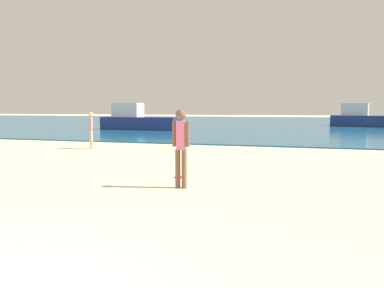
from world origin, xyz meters
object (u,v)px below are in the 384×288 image
Objects in this scene: person_distant at (91,128)px; frisbee at (179,177)px; boat_near at (138,120)px; boat_far at (365,119)px; person_standing at (181,144)px.

frisbee is at bearing 7.69° from person_distant.
boat_near is 0.93× the size of boat_far.
person_standing is at bearing 4.20° from person_distant.
person_standing is 1.47m from frisbee.
boat_near is at bearing -136.25° from boat_far.
boat_near is (-3.82, 12.76, -0.10)m from person_distant.
boat_far is (7.96, 29.22, -0.14)m from person_standing.
boat_far is (13.94, 23.02, -0.08)m from person_distant.
boat_far is at bearing 31.04° from boat_near.
person_standing is at bearing -91.49° from boat_far.
boat_far is (8.35, 28.15, 0.78)m from frisbee.
boat_near is (-9.41, 17.89, 0.76)m from frisbee.
person_standing is 8.62m from person_distant.
person_standing reaches higher than frisbee.
person_distant reaches higher than frisbee.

